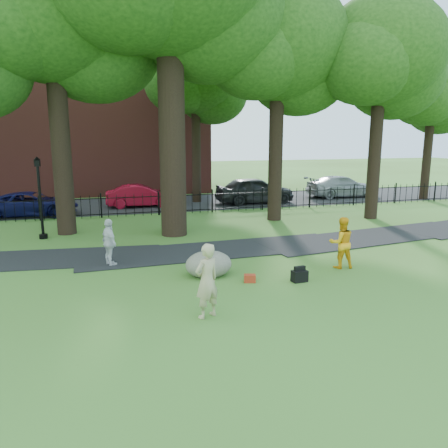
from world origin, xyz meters
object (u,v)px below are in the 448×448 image
object	(u,v)px
man	(341,243)
boulder	(209,263)
lamppost	(40,199)
red_sedan	(141,196)
woman	(207,281)

from	to	relation	value
man	boulder	distance (m)	4.37
lamppost	red_sedan	xyz separation A→B (m)	(4.73, 7.22, -0.99)
woman	boulder	xyz separation A→B (m)	(0.79, 3.01, -0.48)
man	lamppost	distance (m)	12.11
boulder	red_sedan	distance (m)	13.94
man	boulder	size ratio (longest dim) A/B	1.17
woman	man	size ratio (longest dim) A/B	1.08
boulder	lamppost	size ratio (longest dim) A/B	0.42
man	woman	bearing A→B (deg)	35.61
woman	boulder	distance (m)	3.15
lamppost	red_sedan	size ratio (longest dim) A/B	0.83
woman	man	world-z (taller)	woman
woman	lamppost	size ratio (longest dim) A/B	0.53
woman	lamppost	xyz separation A→B (m)	(-4.68, 9.71, 0.77)
boulder	red_sedan	world-z (taller)	red_sedan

